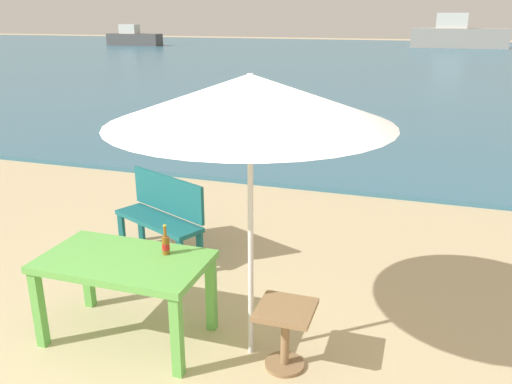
{
  "coord_description": "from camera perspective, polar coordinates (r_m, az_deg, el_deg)",
  "views": [
    {
      "loc": [
        1.53,
        -2.85,
        2.7
      ],
      "look_at": [
        -0.38,
        3.0,
        0.6
      ],
      "focal_mm": 36.77,
      "sensor_mm": 36.0,
      "label": 1
    }
  ],
  "objects": [
    {
      "name": "bench_teal_center",
      "position": [
        6.11,
        -10.15,
        -2.13
      ],
      "size": [
        1.24,
        0.83,
        0.95
      ],
      "color": "#196066",
      "rests_on": "ground_plane"
    },
    {
      "name": "patio_umbrella",
      "position": [
        3.78,
        -0.65,
        10.01
      ],
      "size": [
        2.1,
        2.1,
        2.3
      ],
      "color": "silver",
      "rests_on": "ground_plane"
    },
    {
      "name": "swimmer_person",
      "position": [
        13.84,
        5.03,
        8.54
      ],
      "size": [
        0.34,
        0.34,
        0.41
      ],
      "color": "tan",
      "rests_on": "sea_water"
    },
    {
      "name": "sea_water",
      "position": [
        32.99,
        15.79,
        13.54
      ],
      "size": [
        120.0,
        50.0,
        0.08
      ],
      "primitive_type": "cube",
      "color": "#386B84",
      "rests_on": "ground_plane"
    },
    {
      "name": "side_table_wood",
      "position": [
        4.26,
        3.2,
        -14.57
      ],
      "size": [
        0.44,
        0.44,
        0.54
      ],
      "color": "olive",
      "rests_on": "ground_plane"
    },
    {
      "name": "picnic_table_green",
      "position": [
        4.6,
        -14.11,
        -8.23
      ],
      "size": [
        1.4,
        0.8,
        0.76
      ],
      "color": "#60B24C",
      "rests_on": "ground_plane"
    },
    {
      "name": "beer_bottle_amber",
      "position": [
        4.51,
        -9.8,
        -5.57
      ],
      "size": [
        0.07,
        0.07,
        0.26
      ],
      "color": "brown",
      "rests_on": "picnic_table_green"
    },
    {
      "name": "boat_fishing_trawler",
      "position": [
        46.68,
        21.08,
        15.62
      ],
      "size": [
        7.38,
        2.01,
        2.68
      ],
      "color": "gray",
      "rests_on": "sea_water"
    },
    {
      "name": "boat_ferry",
      "position": [
        48.29,
        -13.16,
        16.01
      ],
      "size": [
        4.79,
        1.31,
        1.74
      ],
      "color": "#4C4C4C",
      "rests_on": "sea_water"
    }
  ]
}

